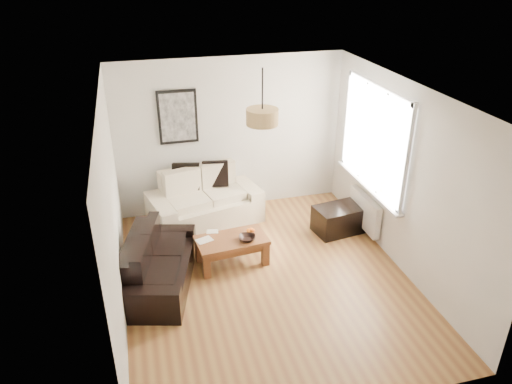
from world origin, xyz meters
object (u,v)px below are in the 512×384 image
object	(u,v)px
sofa_leather	(159,262)
ottoman	(339,219)
loveseat_cream	(205,198)
coffee_table	(232,251)

from	to	relation	value
sofa_leather	ottoman	distance (m)	2.96
loveseat_cream	ottoman	world-z (taller)	loveseat_cream
ottoman	coffee_table	bearing A→B (deg)	-166.94
sofa_leather	ottoman	bearing A→B (deg)	-61.84
ottoman	loveseat_cream	bearing A→B (deg)	157.08
coffee_table	ottoman	distance (m)	1.88
loveseat_cream	coffee_table	xyz separation A→B (m)	(0.17, -1.27, -0.23)
sofa_leather	ottoman	xyz separation A→B (m)	(2.88, 0.67, -0.14)
loveseat_cream	coffee_table	size ratio (longest dim) A/B	1.75
sofa_leather	ottoman	world-z (taller)	sofa_leather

